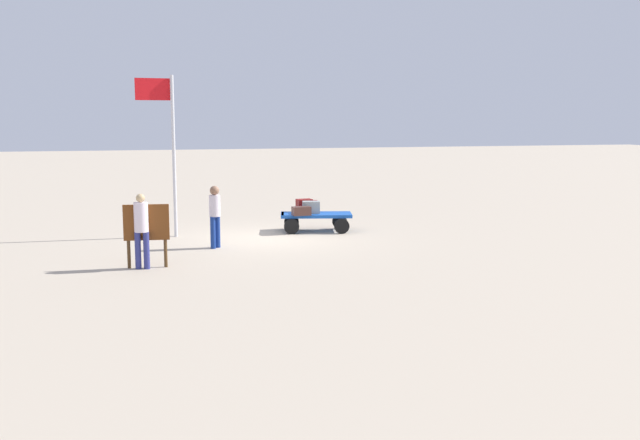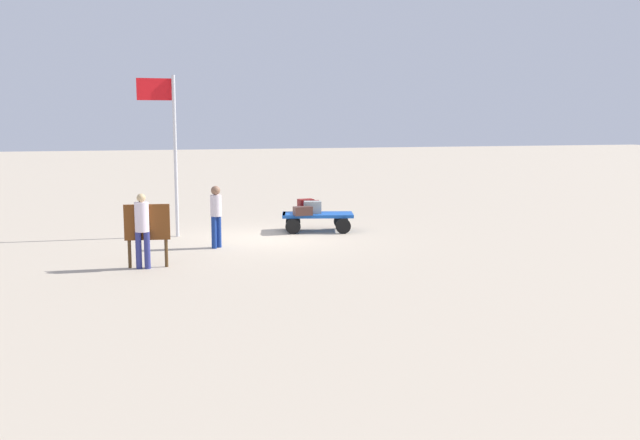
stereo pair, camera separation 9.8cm
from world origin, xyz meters
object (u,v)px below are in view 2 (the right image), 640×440
(suitcase_navy, at_px, (310,206))
(signboard, at_px, (147,226))
(suitcase_dark, at_px, (303,211))
(flagpole, at_px, (169,138))
(suitcase_maroon, at_px, (306,205))
(luggage_cart, at_px, (317,218))
(suitcase_grey, at_px, (313,207))
(worker_lead, at_px, (216,212))
(worker_trailing, at_px, (142,225))

(suitcase_navy, distance_m, signboard, 6.94)
(suitcase_dark, relative_size, flagpole, 0.12)
(suitcase_maroon, xyz_separation_m, signboard, (5.01, 4.78, 0.22))
(luggage_cart, relative_size, suitcase_maroon, 4.74)
(suitcase_maroon, distance_m, signboard, 6.93)
(suitcase_grey, distance_m, worker_lead, 3.86)
(worker_lead, xyz_separation_m, worker_trailing, (1.98, 2.26, 0.05))
(luggage_cart, distance_m, worker_trailing, 6.91)
(suitcase_maroon, relative_size, signboard, 0.33)
(suitcase_maroon, distance_m, worker_trailing, 7.09)
(suitcase_grey, relative_size, suitcase_maroon, 1.18)
(suitcase_dark, height_order, worker_lead, worker_lead)
(suitcase_dark, relative_size, signboard, 0.38)
(luggage_cart, xyz_separation_m, suitcase_navy, (0.10, -0.45, 0.32))
(flagpole, bearing_deg, worker_trailing, 78.16)
(suitcase_maroon, height_order, signboard, signboard)
(suitcase_grey, xyz_separation_m, suitcase_maroon, (0.09, -0.52, 0.01))
(suitcase_navy, height_order, suitcase_grey, suitcase_grey)
(suitcase_navy, height_order, signboard, signboard)
(worker_lead, bearing_deg, suitcase_dark, -148.53)
(luggage_cart, relative_size, signboard, 1.56)
(suitcase_maroon, distance_m, worker_lead, 4.11)
(suitcase_navy, relative_size, signboard, 0.41)
(luggage_cart, distance_m, flagpole, 5.06)
(worker_lead, bearing_deg, worker_trailing, 48.77)
(luggage_cart, distance_m, suitcase_maroon, 0.68)
(luggage_cart, xyz_separation_m, signboard, (5.23, 4.22, 0.55))
(worker_trailing, bearing_deg, worker_lead, -131.23)
(suitcase_maroon, bearing_deg, signboard, 43.65)
(suitcase_grey, distance_m, suitcase_maroon, 0.53)
(suitcase_navy, height_order, worker_trailing, worker_trailing)
(signboard, bearing_deg, suitcase_navy, -137.66)
(worker_lead, bearing_deg, signboard, 49.00)
(suitcase_navy, distance_m, suitcase_grey, 0.41)
(luggage_cart, bearing_deg, suitcase_grey, -13.85)
(luggage_cart, height_order, suitcase_maroon, suitcase_maroon)
(luggage_cart, height_order, signboard, signboard)
(suitcase_navy, bearing_deg, flagpole, 4.05)
(luggage_cart, distance_m, worker_lead, 3.99)
(suitcase_dark, xyz_separation_m, signboard, (4.69, 3.88, 0.28))
(luggage_cart, height_order, suitcase_dark, suitcase_dark)
(worker_trailing, distance_m, flagpole, 4.95)
(suitcase_navy, height_order, suitcase_maroon, suitcase_maroon)
(suitcase_maroon, bearing_deg, worker_lead, 39.94)
(suitcase_grey, bearing_deg, worker_lead, 33.14)
(worker_lead, distance_m, flagpole, 3.12)
(suitcase_maroon, height_order, worker_trailing, worker_trailing)
(suitcase_grey, height_order, worker_lead, worker_lead)
(suitcase_dark, relative_size, worker_lead, 0.34)
(suitcase_maroon, distance_m, flagpole, 4.73)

